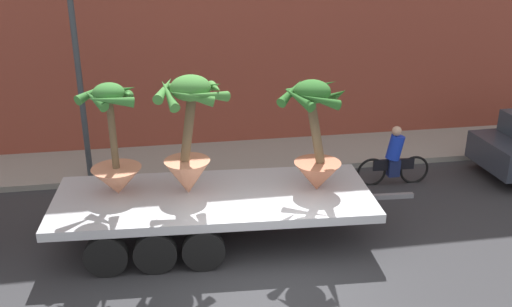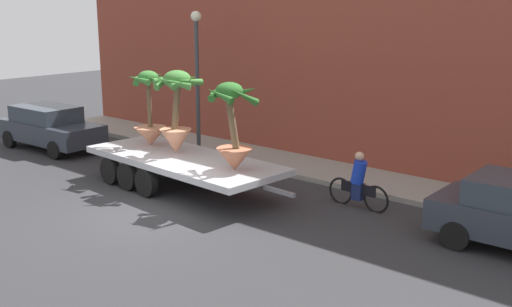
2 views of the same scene
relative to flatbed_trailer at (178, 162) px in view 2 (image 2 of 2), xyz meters
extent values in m
plane|color=#2D2D30|center=(1.13, -2.04, -0.78)|extent=(60.00, 60.00, 0.00)
cube|color=gray|center=(1.13, 4.06, -0.70)|extent=(24.00, 2.20, 0.15)
cube|color=brown|center=(1.13, 5.76, 3.56)|extent=(24.00, 1.20, 8.67)
cube|color=#B7BABF|center=(0.25, -0.01, 0.11)|extent=(6.47, 2.81, 0.18)
cylinder|color=black|center=(-1.71, 1.24, -0.38)|extent=(0.81, 0.27, 0.80)
cylinder|color=black|center=(-1.84, -1.04, -0.38)|extent=(0.81, 0.27, 0.80)
cylinder|color=black|center=(-0.82, 1.19, -0.38)|extent=(0.81, 0.27, 0.80)
cylinder|color=black|center=(-0.95, -1.09, -0.38)|extent=(0.81, 0.27, 0.80)
cylinder|color=black|center=(0.07, 1.14, -0.38)|extent=(0.81, 0.27, 0.80)
cylinder|color=black|center=(-0.07, -1.14, -0.38)|extent=(0.81, 0.27, 0.80)
cube|color=slate|center=(3.92, -0.22, -0.04)|extent=(1.00, 0.16, 0.10)
cone|color=tan|center=(-1.63, 0.36, 0.48)|extent=(0.99, 0.99, 0.56)
cylinder|color=brown|center=(-1.63, 0.36, 1.53)|extent=(0.15, 0.14, 1.54)
ellipsoid|color=#387A33|center=(-1.63, 0.36, 2.30)|extent=(0.61, 0.61, 0.38)
cone|color=#387A33|center=(-1.27, 0.38, 2.24)|extent=(0.24, 0.76, 0.40)
cone|color=#387A33|center=(-1.46, 0.69, 2.25)|extent=(0.77, 0.54, 0.39)
cone|color=#387A33|center=(-1.93, 0.66, 2.26)|extent=(0.75, 0.74, 0.37)
cone|color=#387A33|center=(-1.87, 0.17, 2.24)|extent=(0.56, 0.63, 0.38)
cone|color=#387A33|center=(-1.57, -0.05, 2.27)|extent=(0.88, 0.32, 0.34)
cone|color=tan|center=(-0.24, 0.15, 0.56)|extent=(0.92, 0.92, 0.71)
cylinder|color=brown|center=(-0.17, 0.15, 1.65)|extent=(0.40, 0.19, 1.48)
ellipsoid|color=#428438|center=(-0.11, 0.15, 2.38)|extent=(0.77, 0.77, 0.48)
cone|color=#428438|center=(0.37, 0.19, 2.35)|extent=(0.28, 0.99, 0.35)
cone|color=#428438|center=(0.21, 0.42, 2.33)|extent=(0.71, 0.78, 0.43)
cone|color=#428438|center=(-0.18, 0.55, 2.35)|extent=(0.86, 0.34, 0.32)
cone|color=#428438|center=(-0.59, 0.29, 2.35)|extent=(0.48, 1.03, 0.36)
cone|color=#428438|center=(-0.53, 0.04, 2.31)|extent=(0.41, 0.90, 0.51)
cone|color=#428438|center=(-0.12, -0.27, 2.33)|extent=(0.87, 0.23, 0.42)
cone|color=#428438|center=(0.18, -0.25, 2.34)|extent=(0.93, 0.75, 0.43)
cone|color=#B26647|center=(2.35, -0.14, 0.50)|extent=(0.95, 0.95, 0.60)
cylinder|color=brown|center=(2.27, -0.14, 1.54)|extent=(0.46, 0.18, 1.49)
ellipsoid|color=#2D6B28|center=(2.18, -0.14, 2.28)|extent=(0.71, 0.71, 0.44)
cone|color=#2D6B28|center=(2.69, -0.15, 2.20)|extent=(0.22, 1.01, 0.61)
cone|color=#2D6B28|center=(2.30, 0.34, 2.23)|extent=(1.03, 0.44, 0.46)
cone|color=#2D6B28|center=(1.85, 0.15, 2.22)|extent=(0.74, 0.81, 0.46)
cone|color=#2D6B28|center=(1.86, -0.34, 2.23)|extent=(0.58, 0.78, 0.40)
cone|color=#2D6B28|center=(2.23, -0.54, 2.22)|extent=(0.84, 0.30, 0.44)
torus|color=black|center=(5.43, 1.86, -0.44)|extent=(0.74, 0.09, 0.74)
torus|color=black|center=(4.33, 1.89, -0.44)|extent=(0.74, 0.09, 0.74)
cube|color=black|center=(4.88, 1.88, -0.26)|extent=(1.04, 0.10, 0.28)
cylinder|color=#1938C6|center=(4.88, 1.88, 0.19)|extent=(0.45, 0.35, 0.65)
sphere|color=tan|center=(4.88, 1.88, 0.61)|extent=(0.24, 0.24, 0.24)
cube|color=navy|center=(4.88, 1.88, -0.34)|extent=(0.29, 0.25, 0.44)
cylinder|color=black|center=(7.94, 2.57, -0.46)|extent=(0.65, 0.22, 0.64)
cylinder|color=black|center=(7.99, 0.81, -0.46)|extent=(0.65, 0.22, 0.64)
cube|color=#2D333D|center=(-7.20, 0.27, -0.11)|extent=(4.46, 1.98, 0.70)
cube|color=#2D3842|center=(-7.42, 0.26, 0.52)|extent=(2.48, 1.71, 0.56)
cylinder|color=black|center=(-5.82, 1.17, -0.46)|extent=(0.65, 0.23, 0.64)
cylinder|color=black|center=(-5.74, -0.50, -0.46)|extent=(0.65, 0.23, 0.64)
cylinder|color=black|center=(-8.66, 1.03, -0.46)|extent=(0.65, 0.23, 0.64)
cylinder|color=black|center=(-8.58, -0.64, -0.46)|extent=(0.65, 0.23, 0.64)
cylinder|color=#383D42|center=(-2.53, 3.26, 1.62)|extent=(0.14, 0.14, 4.50)
sphere|color=#EAEACC|center=(-2.53, 3.26, 4.02)|extent=(0.36, 0.36, 0.36)
camera|label=1|loc=(-0.67, -10.41, 5.26)|focal=40.40mm
camera|label=2|loc=(12.89, -11.51, 4.47)|focal=43.11mm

